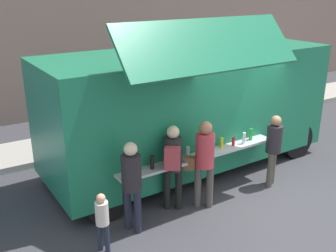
{
  "coord_description": "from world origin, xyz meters",
  "views": [
    {
      "loc": [
        -5.34,
        -4.94,
        4.12
      ],
      "look_at": [
        -1.33,
        1.73,
        1.3
      ],
      "focal_mm": 41.82,
      "sensor_mm": 36.0,
      "label": 1
    }
  ],
  "objects_px": {
    "child_near_queue": "(102,218)",
    "food_truck_main": "(190,106)",
    "customer_extra_browsing": "(274,145)",
    "trash_bin": "(243,101)",
    "customer_rear_waiting": "(132,179)",
    "customer_mid_with_backpack": "(173,160)",
    "customer_front_ordering": "(204,157)"
  },
  "relations": [
    {
      "from": "child_near_queue",
      "to": "food_truck_main",
      "type": "bearing_deg",
      "value": -0.33
    },
    {
      "from": "trash_bin",
      "to": "customer_front_ordering",
      "type": "height_order",
      "value": "customer_front_ordering"
    },
    {
      "from": "trash_bin",
      "to": "customer_extra_browsing",
      "type": "height_order",
      "value": "customer_extra_browsing"
    },
    {
      "from": "food_truck_main",
      "to": "child_near_queue",
      "type": "height_order",
      "value": "food_truck_main"
    },
    {
      "from": "customer_front_ordering",
      "to": "customer_mid_with_backpack",
      "type": "relative_size",
      "value": 1.04
    },
    {
      "from": "customer_front_ordering",
      "to": "customer_mid_with_backpack",
      "type": "bearing_deg",
      "value": 107.1
    },
    {
      "from": "customer_mid_with_backpack",
      "to": "child_near_queue",
      "type": "distance_m",
      "value": 1.76
    },
    {
      "from": "trash_bin",
      "to": "customer_extra_browsing",
      "type": "xyz_separation_m",
      "value": [
        -2.7,
        -4.0,
        0.45
      ]
    },
    {
      "from": "food_truck_main",
      "to": "customer_rear_waiting",
      "type": "bearing_deg",
      "value": -146.29
    },
    {
      "from": "food_truck_main",
      "to": "customer_front_ordering",
      "type": "xyz_separation_m",
      "value": [
        -0.76,
        -1.63,
        -0.48
      ]
    },
    {
      "from": "customer_rear_waiting",
      "to": "customer_mid_with_backpack",
      "type": "bearing_deg",
      "value": -12.59
    },
    {
      "from": "trash_bin",
      "to": "customer_rear_waiting",
      "type": "height_order",
      "value": "customer_rear_waiting"
    },
    {
      "from": "food_truck_main",
      "to": "child_near_queue",
      "type": "relative_size",
      "value": 6.28
    },
    {
      "from": "food_truck_main",
      "to": "trash_bin",
      "type": "relative_size",
      "value": 6.62
    },
    {
      "from": "customer_rear_waiting",
      "to": "child_near_queue",
      "type": "relative_size",
      "value": 1.58
    },
    {
      "from": "trash_bin",
      "to": "customer_extra_browsing",
      "type": "relative_size",
      "value": 0.63
    },
    {
      "from": "customer_extra_browsing",
      "to": "customer_front_ordering",
      "type": "bearing_deg",
      "value": 58.17
    },
    {
      "from": "customer_front_ordering",
      "to": "customer_rear_waiting",
      "type": "height_order",
      "value": "customer_front_ordering"
    },
    {
      "from": "customer_mid_with_backpack",
      "to": "customer_rear_waiting",
      "type": "xyz_separation_m",
      "value": [
        -0.96,
        -0.22,
        -0.04
      ]
    },
    {
      "from": "customer_mid_with_backpack",
      "to": "child_near_queue",
      "type": "height_order",
      "value": "customer_mid_with_backpack"
    },
    {
      "from": "food_truck_main",
      "to": "trash_bin",
      "type": "xyz_separation_m",
      "value": [
        3.71,
        2.32,
        -1.02
      ]
    },
    {
      "from": "food_truck_main",
      "to": "trash_bin",
      "type": "height_order",
      "value": "food_truck_main"
    },
    {
      "from": "customer_mid_with_backpack",
      "to": "child_near_queue",
      "type": "xyz_separation_m",
      "value": [
        -1.63,
        -0.51,
        -0.41
      ]
    },
    {
      "from": "customer_extra_browsing",
      "to": "child_near_queue",
      "type": "bearing_deg",
      "value": 63.5
    },
    {
      "from": "food_truck_main",
      "to": "trash_bin",
      "type": "distance_m",
      "value": 4.5
    },
    {
      "from": "food_truck_main",
      "to": "customer_mid_with_backpack",
      "type": "bearing_deg",
      "value": -135.04
    },
    {
      "from": "customer_front_ordering",
      "to": "customer_rear_waiting",
      "type": "xyz_separation_m",
      "value": [
        -1.52,
        -0.02,
        -0.04
      ]
    },
    {
      "from": "customer_mid_with_backpack",
      "to": "customer_front_ordering",
      "type": "bearing_deg",
      "value": -76.11
    },
    {
      "from": "food_truck_main",
      "to": "customer_extra_browsing",
      "type": "distance_m",
      "value": 2.04
    },
    {
      "from": "food_truck_main",
      "to": "customer_extra_browsing",
      "type": "bearing_deg",
      "value": -60.9
    },
    {
      "from": "food_truck_main",
      "to": "trash_bin",
      "type": "bearing_deg",
      "value": 29.96
    },
    {
      "from": "trash_bin",
      "to": "customer_rear_waiting",
      "type": "relative_size",
      "value": 0.6
    }
  ]
}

